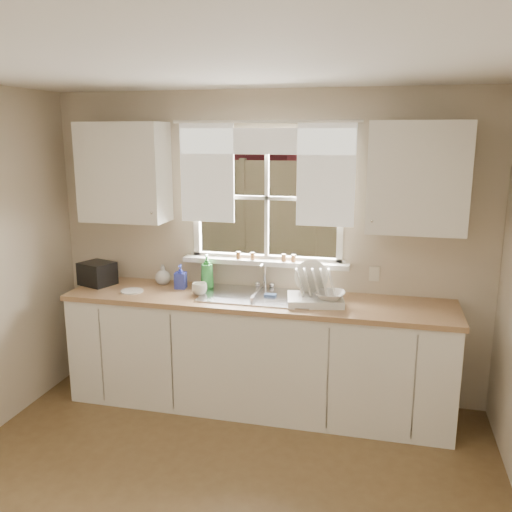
% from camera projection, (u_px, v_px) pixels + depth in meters
% --- Properties ---
extents(room_walls, '(3.62, 4.02, 2.50)m').
position_uv_depth(room_walls, '(168.00, 339.00, 2.49)').
color(room_walls, beige).
rests_on(room_walls, ground).
extents(ceiling, '(3.60, 4.00, 0.02)m').
position_uv_depth(ceiling, '(164.00, 51.00, 2.27)').
color(ceiling, silver).
rests_on(ceiling, room_walls).
extents(window, '(1.38, 0.16, 1.06)m').
position_uv_depth(window, '(266.00, 218.00, 4.40)').
color(window, white).
rests_on(window, room_walls).
extents(curtains, '(1.50, 0.03, 0.81)m').
position_uv_depth(curtains, '(265.00, 163.00, 4.25)').
color(curtains, white).
rests_on(curtains, room_walls).
extents(base_cabinets, '(3.00, 0.62, 0.87)m').
position_uv_depth(base_cabinets, '(257.00, 355.00, 4.32)').
color(base_cabinets, white).
rests_on(base_cabinets, ground).
extents(countertop, '(3.04, 0.65, 0.04)m').
position_uv_depth(countertop, '(257.00, 300.00, 4.22)').
color(countertop, '#A57B52').
rests_on(countertop, base_cabinets).
extents(upper_cabinet_left, '(0.70, 0.33, 0.80)m').
position_uv_depth(upper_cabinet_left, '(124.00, 172.00, 4.41)').
color(upper_cabinet_left, white).
rests_on(upper_cabinet_left, room_walls).
extents(upper_cabinet_right, '(0.70, 0.33, 0.80)m').
position_uv_depth(upper_cabinet_right, '(417.00, 178.00, 3.88)').
color(upper_cabinet_right, white).
rests_on(upper_cabinet_right, room_walls).
extents(wall_outlet, '(0.08, 0.01, 0.12)m').
position_uv_depth(wall_outlet, '(374.00, 274.00, 4.27)').
color(wall_outlet, beige).
rests_on(wall_outlet, room_walls).
extents(sill_jars, '(0.50, 0.04, 0.06)m').
position_uv_depth(sill_jars, '(267.00, 257.00, 4.40)').
color(sill_jars, brown).
rests_on(sill_jars, window).
extents(backyard, '(20.00, 10.00, 6.13)m').
position_uv_depth(backyard, '(374.00, 60.00, 9.90)').
color(backyard, '#335421').
rests_on(backyard, ground).
extents(sink, '(0.88, 0.52, 0.40)m').
position_uv_depth(sink, '(258.00, 305.00, 4.27)').
color(sink, '#B7B7BC').
rests_on(sink, countertop).
extents(dish_rack, '(0.47, 0.39, 0.30)m').
position_uv_depth(dish_rack, '(315.00, 293.00, 4.07)').
color(dish_rack, white).
rests_on(dish_rack, countertop).
extents(bowl, '(0.23, 0.23, 0.05)m').
position_uv_depth(bowl, '(330.00, 295.00, 4.00)').
color(bowl, silver).
rests_on(bowl, dish_rack).
extents(soap_bottle_a, '(0.13, 0.14, 0.28)m').
position_uv_depth(soap_bottle_a, '(207.00, 272.00, 4.44)').
color(soap_bottle_a, green).
rests_on(soap_bottle_a, countertop).
extents(soap_bottle_b, '(0.10, 0.10, 0.20)m').
position_uv_depth(soap_bottle_b, '(181.00, 277.00, 4.45)').
color(soap_bottle_b, '#2E3BAD').
rests_on(soap_bottle_b, countertop).
extents(soap_bottle_c, '(0.16, 0.16, 0.17)m').
position_uv_depth(soap_bottle_c, '(163.00, 275.00, 4.58)').
color(soap_bottle_c, beige).
rests_on(soap_bottle_c, countertop).
extents(saucer, '(0.18, 0.18, 0.01)m').
position_uv_depth(saucer, '(132.00, 291.00, 4.37)').
color(saucer, white).
rests_on(saucer, countertop).
extents(cup, '(0.15, 0.15, 0.10)m').
position_uv_depth(cup, '(199.00, 289.00, 4.28)').
color(cup, silver).
rests_on(cup, countertop).
extents(black_appliance, '(0.32, 0.30, 0.19)m').
position_uv_depth(black_appliance, '(97.00, 273.00, 4.57)').
color(black_appliance, black).
rests_on(black_appliance, countertop).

